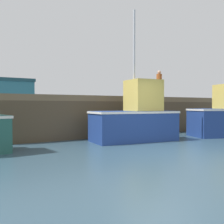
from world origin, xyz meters
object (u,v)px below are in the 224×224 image
(fishing_boat_near_right, at_px, (136,118))
(rowboat, at_px, (224,129))
(fishing_boat_mid, at_px, (221,118))
(dockworker, at_px, (159,84))

(fishing_boat_near_right, distance_m, rowboat, 6.12)
(fishing_boat_mid, xyz_separation_m, rowboat, (1.75, 1.07, -0.67))
(rowboat, xyz_separation_m, dockworker, (-1.22, 3.78, 2.56))
(fishing_boat_near_right, bearing_deg, rowboat, 2.73)
(fishing_boat_near_right, relative_size, dockworker, 2.99)
(fishing_boat_near_right, bearing_deg, fishing_boat_mid, -10.28)
(fishing_boat_mid, bearing_deg, rowboat, 31.60)
(fishing_boat_near_right, height_order, fishing_boat_mid, fishing_boat_near_right)
(fishing_boat_mid, bearing_deg, dockworker, 83.87)
(dockworker, bearing_deg, fishing_boat_near_right, -140.02)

